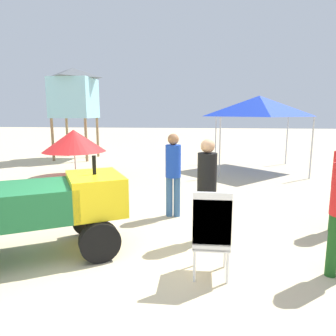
% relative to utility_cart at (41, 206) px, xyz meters
% --- Properties ---
extents(ground, '(80.00, 80.00, 0.00)m').
position_rel_utility_cart_xyz_m(ground, '(1.23, -0.28, -0.78)').
color(ground, beige).
extents(utility_cart, '(2.81, 2.27, 1.50)m').
position_rel_utility_cart_xyz_m(utility_cart, '(0.00, 0.00, 0.00)').
color(utility_cart, '#1E6B38').
rests_on(utility_cart, ground).
extents(stacked_plastic_chairs, '(0.48, 0.48, 1.20)m').
position_rel_utility_cart_xyz_m(stacked_plastic_chairs, '(2.52, -0.42, -0.09)').
color(stacked_plastic_chairs, white).
rests_on(stacked_plastic_chairs, ground).
extents(lifeguard_near_center, '(0.32, 0.32, 1.74)m').
position_rel_utility_cart_xyz_m(lifeguard_near_center, '(1.81, 2.00, 0.22)').
color(lifeguard_near_center, '#33598C').
rests_on(lifeguard_near_center, ground).
extents(lifeguard_far_right, '(0.32, 0.32, 1.74)m').
position_rel_utility_cart_xyz_m(lifeguard_far_right, '(2.48, 0.79, 0.22)').
color(lifeguard_far_right, '#194C19').
rests_on(lifeguard_far_right, ground).
extents(popup_canopy, '(3.02, 3.02, 2.77)m').
position_rel_utility_cart_xyz_m(popup_canopy, '(4.50, 7.70, 1.61)').
color(popup_canopy, '#B2B2B7').
rests_on(popup_canopy, ground).
extents(lifeguard_tower, '(1.98, 1.98, 4.17)m').
position_rel_utility_cart_xyz_m(lifeguard_tower, '(-3.48, 9.81, 2.26)').
color(lifeguard_tower, olive).
rests_on(lifeguard_tower, ground).
extents(beach_umbrella_left, '(2.09, 2.09, 1.60)m').
position_rel_utility_cart_xyz_m(beach_umbrella_left, '(-1.85, 5.69, 0.45)').
color(beach_umbrella_left, beige).
rests_on(beach_umbrella_left, ground).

